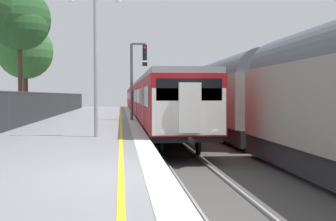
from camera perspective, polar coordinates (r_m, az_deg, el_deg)
The scene contains 7 objects.
ground at distance 9.78m, azimuth 12.10°, elevation -11.19°, with size 17.40×110.00×1.21m.
commuter_train_at_platform at distance 45.33m, azimuth -3.00°, elevation 1.52°, with size 2.83×59.66×3.81m.
freight_train_adjacent_track at distance 26.41m, azimuth 8.04°, elevation 1.92°, with size 2.60×40.45×4.75m.
signal_gantry at distance 28.79m, azimuth -4.17°, elevation 4.97°, with size 1.10×0.24×5.00m.
platform_lamp_mid at distance 17.47m, azimuth -9.33°, elevation 7.30°, with size 2.00×0.20×5.48m.
background_tree_centre at distance 39.41m, azimuth -17.87°, elevation 7.09°, with size 4.69×4.69×7.69m.
background_tree_right at distance 33.29m, azimuth -18.44°, elevation 10.86°, with size 4.37×4.37×9.19m.
Camera 1 is at (-0.35, -9.05, 1.61)m, focal length 47.28 mm.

